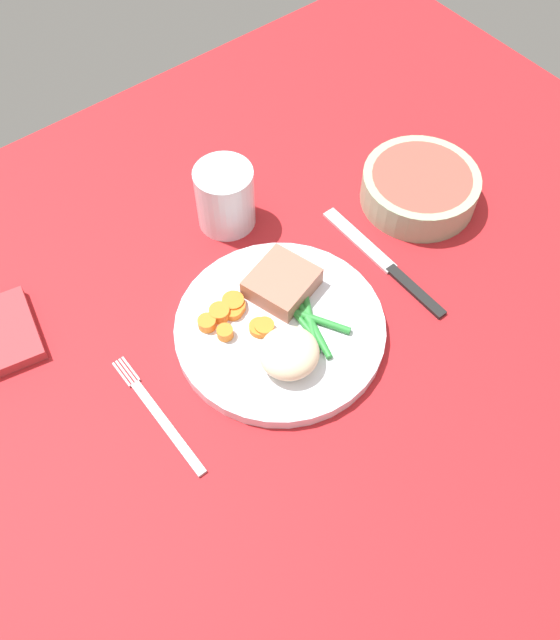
% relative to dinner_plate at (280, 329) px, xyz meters
% --- Properties ---
extents(dining_table, '(1.20, 0.90, 0.02)m').
position_rel_dinner_plate_xyz_m(dining_table, '(0.01, 0.03, -0.02)').
color(dining_table, red).
rests_on(dining_table, ground).
extents(dinner_plate, '(0.24, 0.24, 0.02)m').
position_rel_dinner_plate_xyz_m(dinner_plate, '(0.00, 0.00, 0.00)').
color(dinner_plate, white).
rests_on(dinner_plate, dining_table).
extents(meat_portion, '(0.09, 0.08, 0.02)m').
position_rel_dinner_plate_xyz_m(meat_portion, '(0.03, 0.04, 0.02)').
color(meat_portion, '#A86B56').
rests_on(meat_portion, dinner_plate).
extents(mashed_potatoes, '(0.07, 0.06, 0.04)m').
position_rel_dinner_plate_xyz_m(mashed_potatoes, '(-0.02, -0.04, 0.03)').
color(mashed_potatoes, beige).
rests_on(mashed_potatoes, dinner_plate).
extents(carrot_slices, '(0.07, 0.07, 0.01)m').
position_rel_dinner_plate_xyz_m(carrot_slices, '(-0.04, 0.04, 0.01)').
color(carrot_slices, orange).
rests_on(carrot_slices, dinner_plate).
extents(green_beans, '(0.05, 0.09, 0.01)m').
position_rel_dinner_plate_xyz_m(green_beans, '(0.03, -0.02, 0.01)').
color(green_beans, '#2D8C38').
rests_on(green_beans, dinner_plate).
extents(fork, '(0.01, 0.17, 0.00)m').
position_rel_dinner_plate_xyz_m(fork, '(-0.17, -0.00, -0.01)').
color(fork, silver).
rests_on(fork, dining_table).
extents(knife, '(0.02, 0.20, 0.01)m').
position_rel_dinner_plate_xyz_m(knife, '(0.16, -0.00, -0.01)').
color(knife, black).
rests_on(knife, dining_table).
extents(water_glass, '(0.07, 0.07, 0.08)m').
position_rel_dinner_plate_xyz_m(water_glass, '(0.05, 0.18, 0.03)').
color(water_glass, silver).
rests_on(water_glass, dining_table).
extents(salad_bowl, '(0.15, 0.15, 0.04)m').
position_rel_dinner_plate_xyz_m(salad_bowl, '(0.27, 0.05, 0.02)').
color(salad_bowl, '#99B28C').
rests_on(salad_bowl, dining_table).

